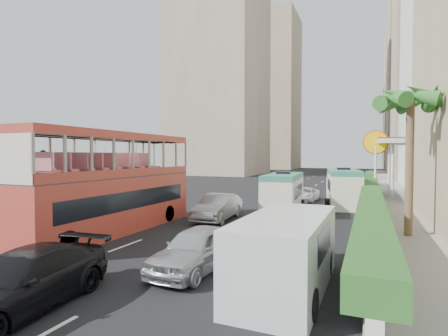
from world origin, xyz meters
The scene contains 20 objects.
ground_plane centered at (0.00, 0.00, 0.00)m, with size 200.00×200.00×0.00m, color black.
double_decker_bus centered at (-6.00, 0.00, 2.53)m, with size 2.50×11.00×5.06m, color #BA3B2E.
car_silver_lane_a centered at (-2.35, 5.08, 0.00)m, with size 1.65×4.74×1.56m, color #AEB0B5.
car_silver_lane_b centered at (0.71, -3.71, 0.00)m, with size 1.74×4.33×1.48m, color #AEB0B5.
car_black centered at (-1.95, -8.15, 0.00)m, with size 2.07×5.08×1.48m, color black.
van_asset centered at (1.05, 15.98, 0.00)m, with size 1.93×4.18×1.16m, color silver.
minibus_near centered at (0.76, 8.98, 1.34)m, with size 2.01×6.04×2.68m, color silver.
minibus_far centered at (4.25, 14.14, 1.41)m, with size 2.12×6.37×2.82m, color silver.
panel_van_near centered at (3.89, -4.21, 1.08)m, with size 2.15×5.38×2.15m, color silver.
panel_van_far centered at (3.87, 20.58, 0.94)m, with size 1.88×4.70×1.88m, color silver.
sidewalk centered at (9.00, 25.00, 0.09)m, with size 6.00×120.00×0.18m, color #99968C.
kerb_wall centered at (6.20, 14.00, 0.68)m, with size 0.30×44.00×1.00m, color silver.
hedge centered at (6.20, 14.00, 1.53)m, with size 1.10×44.00×0.70m, color #2D6626.
palm_tree centered at (7.80, 4.00, 3.38)m, with size 0.36×0.36×6.40m, color brown.
shell_station centered at (10.00, 23.00, 2.75)m, with size 6.50×8.00×5.50m, color silver.
tower_mid centered at (18.00, 58.00, 25.00)m, with size 16.00×16.00×50.00m, color tan.
tower_far_a centered at (17.00, 82.00, 22.00)m, with size 14.00×14.00×44.00m, color tan.
tower_far_b centered at (17.00, 104.00, 20.00)m, with size 14.00×14.00×40.00m, color tan.
tower_left_a centered at (-24.00, 55.00, 26.00)m, with size 18.00×18.00×52.00m, color tan.
tower_left_b centered at (-22.00, 90.00, 23.00)m, with size 16.00×16.00×46.00m, color tan.
Camera 1 is at (6.08, -14.19, 3.89)m, focal length 28.00 mm.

